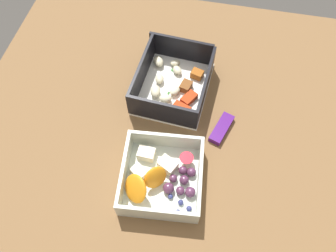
% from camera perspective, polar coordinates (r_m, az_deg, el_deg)
% --- Properties ---
extents(table_surface, '(0.80, 0.80, 0.02)m').
position_cam_1_polar(table_surface, '(0.67, -0.86, -1.71)').
color(table_surface, brown).
rests_on(table_surface, ground).
extents(pasta_container, '(0.18, 0.15, 0.07)m').
position_cam_1_polar(pasta_container, '(0.70, 0.90, 7.32)').
color(pasta_container, white).
rests_on(pasta_container, table_surface).
extents(fruit_bowl, '(0.16, 0.15, 0.06)m').
position_cam_1_polar(fruit_bowl, '(0.60, -1.20, -8.71)').
color(fruit_bowl, silver).
rests_on(fruit_bowl, table_surface).
extents(candy_bar, '(0.07, 0.05, 0.01)m').
position_cam_1_polar(candy_bar, '(0.66, 9.18, -0.41)').
color(candy_bar, '#51197A').
rests_on(candy_bar, table_surface).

